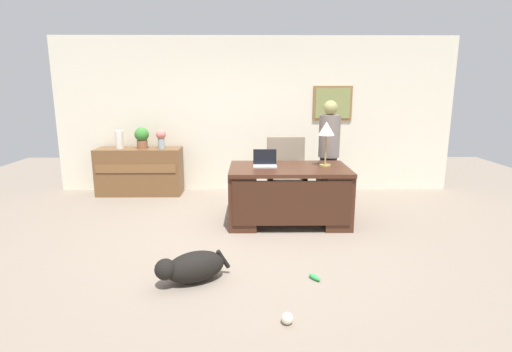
{
  "coord_description": "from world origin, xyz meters",
  "views": [
    {
      "loc": [
        -0.04,
        -4.62,
        1.84
      ],
      "look_at": [
        0.01,
        0.3,
        0.75
      ],
      "focal_mm": 28.24,
      "sensor_mm": 36.0,
      "label": 1
    }
  ],
  "objects_px": {
    "credenza": "(140,171)",
    "potted_plant": "(142,137)",
    "vase_empty": "(119,139)",
    "dog_toy_bone": "(315,277)",
    "armchair": "(286,175)",
    "laptop": "(265,162)",
    "person_standing": "(329,153)",
    "vase_with_flowers": "(161,137)",
    "dog_toy_ball": "(287,318)",
    "dog_lying": "(192,267)",
    "desk_lamp": "(326,131)",
    "desk": "(289,193)",
    "dog_toy_plush": "(198,264)"
  },
  "relations": [
    {
      "from": "dog_toy_ball",
      "to": "dog_toy_bone",
      "type": "bearing_deg",
      "value": 66.06
    },
    {
      "from": "dog_lying",
      "to": "dog_toy_bone",
      "type": "bearing_deg",
      "value": 1.76
    },
    {
      "from": "armchair",
      "to": "dog_toy_ball",
      "type": "xyz_separation_m",
      "value": [
        -0.26,
        -3.35,
        -0.43
      ]
    },
    {
      "from": "vase_empty",
      "to": "person_standing",
      "type": "bearing_deg",
      "value": -12.49
    },
    {
      "from": "laptop",
      "to": "vase_with_flowers",
      "type": "bearing_deg",
      "value": 140.18
    },
    {
      "from": "dog_toy_ball",
      "to": "potted_plant",
      "type": "bearing_deg",
      "value": 118.34
    },
    {
      "from": "dog_lying",
      "to": "potted_plant",
      "type": "relative_size",
      "value": 1.92
    },
    {
      "from": "laptop",
      "to": "dog_toy_ball",
      "type": "distance_m",
      "value": 2.68
    },
    {
      "from": "person_standing",
      "to": "vase_with_flowers",
      "type": "bearing_deg",
      "value": 164.4
    },
    {
      "from": "dog_lying",
      "to": "dog_toy_ball",
      "type": "height_order",
      "value": "dog_lying"
    },
    {
      "from": "dog_toy_plush",
      "to": "desk",
      "type": "bearing_deg",
      "value": 52.27
    },
    {
      "from": "desk_lamp",
      "to": "desk",
      "type": "bearing_deg",
      "value": -171.17
    },
    {
      "from": "armchair",
      "to": "desk_lamp",
      "type": "height_order",
      "value": "desk_lamp"
    },
    {
      "from": "desk",
      "to": "vase_with_flowers",
      "type": "xyz_separation_m",
      "value": [
        -2.06,
        1.54,
        0.58
      ]
    },
    {
      "from": "dog_lying",
      "to": "dog_toy_bone",
      "type": "xyz_separation_m",
      "value": [
        1.19,
        0.04,
        -0.13
      ]
    },
    {
      "from": "vase_empty",
      "to": "dog_toy_ball",
      "type": "bearing_deg",
      "value": -57.55
    },
    {
      "from": "person_standing",
      "to": "armchair",
      "type": "bearing_deg",
      "value": 170.64
    },
    {
      "from": "person_standing",
      "to": "laptop",
      "type": "distance_m",
      "value": 1.21
    },
    {
      "from": "laptop",
      "to": "dog_toy_plush",
      "type": "relative_size",
      "value": 2.15
    },
    {
      "from": "armchair",
      "to": "credenza",
      "type": "bearing_deg",
      "value": 165.24
    },
    {
      "from": "dog_lying",
      "to": "potted_plant",
      "type": "xyz_separation_m",
      "value": [
        -1.3,
        3.3,
        0.85
      ]
    },
    {
      "from": "dog_lying",
      "to": "vase_with_flowers",
      "type": "bearing_deg",
      "value": 106.49
    },
    {
      "from": "vase_empty",
      "to": "dog_toy_bone",
      "type": "bearing_deg",
      "value": -48.56
    },
    {
      "from": "credenza",
      "to": "potted_plant",
      "type": "bearing_deg",
      "value": 1.05
    },
    {
      "from": "desk",
      "to": "dog_toy_bone",
      "type": "distance_m",
      "value": 1.76
    },
    {
      "from": "laptop",
      "to": "vase_with_flowers",
      "type": "distance_m",
      "value": 2.26
    },
    {
      "from": "potted_plant",
      "to": "dog_toy_plush",
      "type": "xyz_separation_m",
      "value": [
        1.31,
        -2.94,
        -0.98
      ]
    },
    {
      "from": "vase_with_flowers",
      "to": "dog_toy_ball",
      "type": "xyz_separation_m",
      "value": [
        1.83,
        -4.01,
        -0.95
      ]
    },
    {
      "from": "vase_empty",
      "to": "potted_plant",
      "type": "relative_size",
      "value": 0.85
    },
    {
      "from": "desk",
      "to": "vase_empty",
      "type": "height_order",
      "value": "vase_empty"
    },
    {
      "from": "armchair",
      "to": "person_standing",
      "type": "relative_size",
      "value": 0.65
    },
    {
      "from": "desk",
      "to": "dog_lying",
      "type": "distance_m",
      "value": 2.08
    },
    {
      "from": "dog_toy_plush",
      "to": "dog_toy_ball",
      "type": "bearing_deg",
      "value": -51.41
    },
    {
      "from": "armchair",
      "to": "laptop",
      "type": "xyz_separation_m",
      "value": [
        -0.36,
        -0.79,
        0.35
      ]
    },
    {
      "from": "potted_plant",
      "to": "desk_lamp",
      "type": "bearing_deg",
      "value": -26.93
    },
    {
      "from": "armchair",
      "to": "vase_with_flowers",
      "type": "height_order",
      "value": "vase_with_flowers"
    },
    {
      "from": "armchair",
      "to": "dog_toy_ball",
      "type": "bearing_deg",
      "value": -94.47
    },
    {
      "from": "armchair",
      "to": "dog_toy_ball",
      "type": "relative_size",
      "value": 10.95
    },
    {
      "from": "vase_with_flowers",
      "to": "potted_plant",
      "type": "bearing_deg",
      "value": 180.0
    },
    {
      "from": "dog_lying",
      "to": "dog_toy_ball",
      "type": "distance_m",
      "value": 1.12
    },
    {
      "from": "dog_toy_bone",
      "to": "dog_lying",
      "type": "bearing_deg",
      "value": -178.24
    },
    {
      "from": "dog_lying",
      "to": "vase_with_flowers",
      "type": "distance_m",
      "value": 3.54
    },
    {
      "from": "dog_lying",
      "to": "dog_toy_plush",
      "type": "bearing_deg",
      "value": 89.3
    },
    {
      "from": "person_standing",
      "to": "vase_with_flowers",
      "type": "distance_m",
      "value": 2.85
    },
    {
      "from": "desk",
      "to": "dog_lying",
      "type": "relative_size",
      "value": 2.33
    },
    {
      "from": "armchair",
      "to": "dog_toy_bone",
      "type": "height_order",
      "value": "armchair"
    },
    {
      "from": "desk_lamp",
      "to": "dog_toy_plush",
      "type": "relative_size",
      "value": 4.08
    },
    {
      "from": "dog_lying",
      "to": "vase_with_flowers",
      "type": "height_order",
      "value": "vase_with_flowers"
    },
    {
      "from": "dog_lying",
      "to": "dog_toy_plush",
      "type": "xyz_separation_m",
      "value": [
        0.0,
        0.36,
        -0.13
      ]
    },
    {
      "from": "credenza",
      "to": "dog_toy_plush",
      "type": "relative_size",
      "value": 9.72
    }
  ]
}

